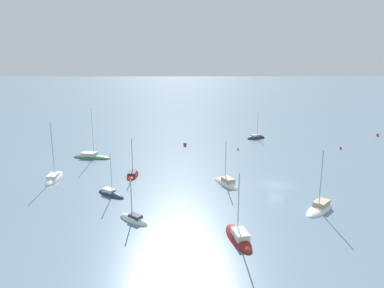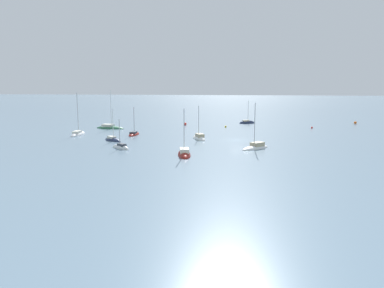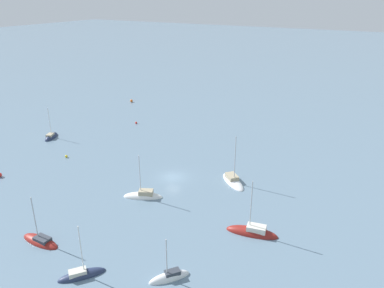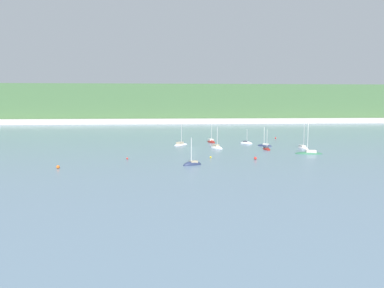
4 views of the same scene
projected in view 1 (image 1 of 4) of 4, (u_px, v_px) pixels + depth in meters
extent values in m
plane|color=slate|center=(276.00, 185.00, 61.50)|extent=(600.00, 600.00, 0.00)
ellipsoid|color=silver|center=(54.00, 179.00, 64.47)|extent=(2.40, 7.51, 1.57)
cube|color=silver|center=(53.00, 176.00, 63.72)|extent=(1.56, 2.74, 0.62)
cylinder|color=#B2B2B7|center=(52.00, 149.00, 63.60)|extent=(0.14, 0.14, 9.58)
ellipsoid|color=silver|center=(133.00, 221.00, 48.33)|extent=(4.69, 4.12, 1.65)
cube|color=#333842|center=(135.00, 217.00, 47.93)|extent=(1.98, 1.85, 0.53)
cylinder|color=#B2B2B7|center=(131.00, 199.00, 47.77)|extent=(0.14, 0.14, 5.06)
ellipsoid|color=maroon|center=(238.00, 239.00, 43.54)|extent=(3.49, 7.41, 1.82)
cube|color=silver|center=(240.00, 234.00, 42.79)|extent=(1.97, 2.81, 0.82)
cylinder|color=#B2B2B7|center=(238.00, 204.00, 42.88)|extent=(0.14, 0.14, 7.49)
ellipsoid|color=#232D4C|center=(111.00, 195.00, 57.08)|extent=(5.28, 4.66, 1.38)
cube|color=beige|center=(109.00, 191.00, 57.18)|extent=(2.23, 2.09, 0.56)
cylinder|color=silver|center=(111.00, 173.00, 56.06)|extent=(0.14, 0.14, 6.43)
ellipsoid|color=white|center=(226.00, 184.00, 61.82)|extent=(4.51, 6.50, 1.69)
cube|color=tan|center=(228.00, 180.00, 61.18)|extent=(2.21, 2.63, 0.82)
cylinder|color=silver|center=(226.00, 161.00, 61.17)|extent=(0.14, 0.14, 6.90)
ellipsoid|color=silver|center=(319.00, 210.00, 51.73)|extent=(6.44, 6.76, 1.25)
cube|color=tan|center=(321.00, 204.00, 51.96)|extent=(2.90, 2.96, 0.83)
cylinder|color=#B2B2B7|center=(321.00, 180.00, 50.41)|extent=(0.14, 0.14, 8.30)
ellipsoid|color=#232D4C|center=(256.00, 139.00, 94.93)|extent=(5.34, 3.60, 1.94)
cube|color=tan|center=(255.00, 136.00, 94.59)|extent=(2.16, 1.86, 0.53)
cylinder|color=silver|center=(258.00, 124.00, 94.15)|extent=(0.14, 0.14, 6.39)
ellipsoid|color=#2D6647|center=(92.00, 158.00, 77.34)|extent=(8.62, 4.25, 1.43)
cube|color=beige|center=(89.00, 154.00, 77.27)|extent=(3.28, 2.42, 0.78)
cylinder|color=silver|center=(93.00, 133.00, 75.99)|extent=(0.14, 0.14, 10.05)
ellipsoid|color=maroon|center=(133.00, 175.00, 66.30)|extent=(1.96, 6.14, 1.34)
cube|color=#333842|center=(132.00, 173.00, 65.67)|extent=(1.36, 2.21, 0.51)
cylinder|color=#B2B2B7|center=(132.00, 156.00, 65.76)|extent=(0.14, 0.14, 6.31)
sphere|color=orange|center=(378.00, 135.00, 97.76)|extent=(0.81, 0.81, 0.81)
sphere|color=yellow|center=(238.00, 149.00, 83.79)|extent=(0.53, 0.53, 0.53)
sphere|color=red|center=(185.00, 144.00, 87.37)|extent=(0.82, 0.82, 0.82)
sphere|color=red|center=(341.00, 148.00, 84.63)|extent=(0.53, 0.53, 0.53)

